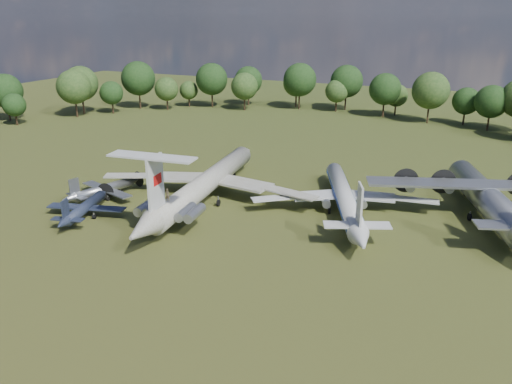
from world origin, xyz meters
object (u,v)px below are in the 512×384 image
at_px(an12_transport, 487,202).
at_px(tu104_jet, 344,200).
at_px(small_prop_northwest, 104,191).
at_px(il62_airliner, 207,187).
at_px(person_on_il62, 167,195).
at_px(small_prop_west, 85,210).

bearing_deg(an12_transport, tu104_jet, 178.38).
height_order(tu104_jet, small_prop_northwest, tu104_jet).
distance_m(il62_airliner, person_on_il62, 13.96).
xyz_separation_m(il62_airliner, small_prop_northwest, (-16.47, -6.24, -1.22)).
height_order(an12_transport, small_prop_west, an12_transport).
bearing_deg(an12_transport, small_prop_northwest, 177.20).
bearing_deg(tu104_jet, person_on_il62, -161.63).
distance_m(tu104_jet, small_prop_northwest, 40.21).
bearing_deg(tu104_jet, il62_airliner, 168.91).
xyz_separation_m(tu104_jet, small_prop_northwest, (-38.78, -10.58, -0.75)).
bearing_deg(an12_transport, person_on_il62, -168.46).
relative_size(tu104_jet, person_on_il62, 20.97).
xyz_separation_m(il62_airliner, tu104_jet, (22.31, 4.34, -0.47)).
distance_m(il62_airliner, small_prop_west, 19.58).
distance_m(an12_transport, small_prop_northwest, 61.65).
distance_m(an12_transport, person_on_il62, 47.98).
bearing_deg(small_prop_west, person_on_il62, -12.44).
bearing_deg(il62_airliner, person_on_il62, -90.00).
bearing_deg(small_prop_west, il62_airliner, 31.34).
bearing_deg(person_on_il62, small_prop_northwest, -30.35).
distance_m(il62_airliner, tu104_jet, 22.74).
height_order(an12_transport, small_prop_northwest, an12_transport).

